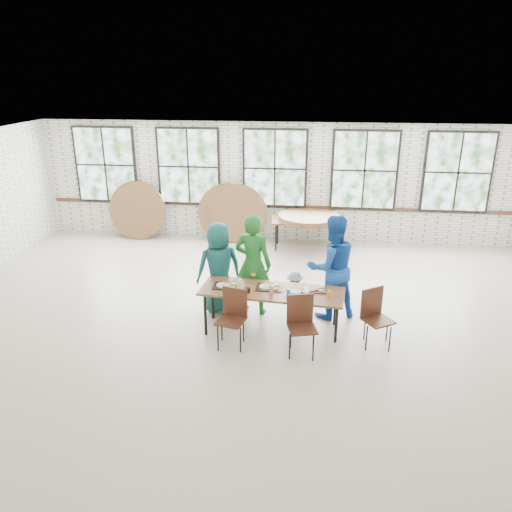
{
  "coord_description": "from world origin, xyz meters",
  "views": [
    {
      "loc": [
        0.98,
        -7.93,
        4.21
      ],
      "look_at": [
        0.0,
        0.4,
        1.05
      ],
      "focal_mm": 35.0,
      "sensor_mm": 36.0,
      "label": 1
    }
  ],
  "objects_px": {
    "chair_near_left": "(233,313)",
    "chair_near_right": "(301,320)",
    "storage_table": "(309,222)",
    "dining_table": "(272,293)"
  },
  "relations": [
    {
      "from": "chair_near_left",
      "to": "chair_near_right",
      "type": "distance_m",
      "value": 1.1
    },
    {
      "from": "chair_near_left",
      "to": "storage_table",
      "type": "xyz_separation_m",
      "value": [
        1.12,
        4.75,
        0.13
      ]
    },
    {
      "from": "dining_table",
      "to": "chair_near_left",
      "type": "bearing_deg",
      "value": -131.84
    },
    {
      "from": "chair_near_left",
      "to": "storage_table",
      "type": "distance_m",
      "value": 4.88
    },
    {
      "from": "dining_table",
      "to": "chair_near_right",
      "type": "xyz_separation_m",
      "value": [
        0.51,
        -0.64,
        -0.13
      ]
    },
    {
      "from": "dining_table",
      "to": "chair_near_left",
      "type": "distance_m",
      "value": 0.79
    },
    {
      "from": "storage_table",
      "to": "chair_near_left",
      "type": "bearing_deg",
      "value": -106.66
    },
    {
      "from": "chair_near_right",
      "to": "storage_table",
      "type": "xyz_separation_m",
      "value": [
        0.03,
        4.87,
        0.13
      ]
    },
    {
      "from": "dining_table",
      "to": "storage_table",
      "type": "bearing_deg",
      "value": 88.41
    },
    {
      "from": "chair_near_right",
      "to": "chair_near_left",
      "type": "bearing_deg",
      "value": 159.31
    }
  ]
}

